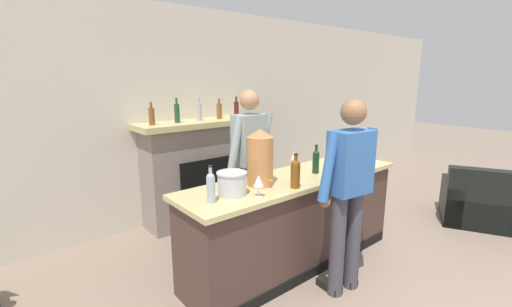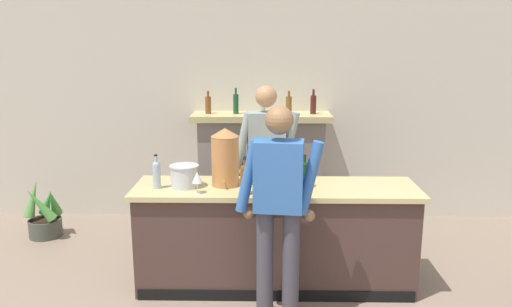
{
  "view_description": "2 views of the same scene",
  "coord_description": "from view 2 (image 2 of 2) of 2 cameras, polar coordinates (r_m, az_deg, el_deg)",
  "views": [
    {
      "loc": [
        -2.56,
        -0.3,
        1.88
      ],
      "look_at": [
        -0.3,
        2.42,
        1.08
      ],
      "focal_mm": 24.0,
      "sensor_mm": 36.0,
      "label": 1
    },
    {
      "loc": [
        -0.31,
        -2.24,
        2.16
      ],
      "look_at": [
        -0.38,
        2.05,
        1.19
      ],
      "focal_mm": 35.0,
      "sensor_mm": 36.0,
      "label": 2
    }
  ],
  "objects": [
    {
      "name": "wine_bottle_rose_blush",
      "position": [
        4.33,
        -11.3,
        -2.24
      ],
      "size": [
        0.07,
        0.07,
        0.3
      ],
      "color": "#9EAEBD",
      "rests_on": "bar_counter"
    },
    {
      "name": "potted_plant_corner",
      "position": [
        6.12,
        -23.04,
        -6.6
      ],
      "size": [
        0.41,
        0.4,
        0.65
      ],
      "color": "#474C40",
      "rests_on": "ground_plane"
    },
    {
      "name": "wine_bottle_chardonnay_pale",
      "position": [
        4.08,
        -1.24,
        -2.8
      ],
      "size": [
        0.08,
        0.08,
        0.31
      ],
      "color": "brown",
      "rests_on": "bar_counter"
    },
    {
      "name": "wine_glass_by_dispenser",
      "position": [
        4.55,
        5.06,
        -1.35
      ],
      "size": [
        0.09,
        0.09,
        0.18
      ],
      "color": "silver",
      "rests_on": "bar_counter"
    },
    {
      "name": "bar_counter",
      "position": [
        4.49,
        2.23,
        -9.42
      ],
      "size": [
        2.47,
        0.67,
        0.93
      ],
      "color": "#45302B",
      "rests_on": "ground_plane"
    },
    {
      "name": "fireplace_stone",
      "position": [
        5.95,
        0.6,
        -1.67
      ],
      "size": [
        1.61,
        0.52,
        1.63
      ],
      "color": "gray",
      "rests_on": "ground_plane"
    },
    {
      "name": "ice_bucket_steel",
      "position": [
        4.34,
        -8.17,
        -2.56
      ],
      "size": [
        0.25,
        0.25,
        0.19
      ],
      "color": "silver",
      "rests_on": "bar_counter"
    },
    {
      "name": "wine_bottle_burgundy_dark",
      "position": [
        4.28,
        5.56,
        -2.25
      ],
      "size": [
        0.07,
        0.07,
        0.29
      ],
      "color": "#113416",
      "rests_on": "bar_counter"
    },
    {
      "name": "wall_back_panel",
      "position": [
        6.08,
        3.93,
        5.32
      ],
      "size": [
        12.0,
        0.07,
        2.75
      ],
      "color": "beige",
      "rests_on": "ground_plane"
    },
    {
      "name": "copper_dispenser",
      "position": [
        4.31,
        -3.54,
        -0.39
      ],
      "size": [
        0.24,
        0.28,
        0.51
      ],
      "color": "#BE7943",
      "rests_on": "bar_counter"
    },
    {
      "name": "wine_glass_near_bucket",
      "position": [
        4.14,
        -6.75,
        -2.78
      ],
      "size": [
        0.09,
        0.09,
        0.18
      ],
      "color": "silver",
      "rests_on": "bar_counter"
    },
    {
      "name": "person_bartender",
      "position": [
        4.91,
        1.14,
        -1.29
      ],
      "size": [
        0.65,
        0.34,
        1.74
      ],
      "color": "black",
      "rests_on": "ground_plane"
    },
    {
      "name": "person_customer",
      "position": [
        3.76,
        2.58,
        -6.14
      ],
      "size": [
        0.66,
        0.33,
        1.71
      ],
      "color": "#3E3C46",
      "rests_on": "ground_plane"
    }
  ]
}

